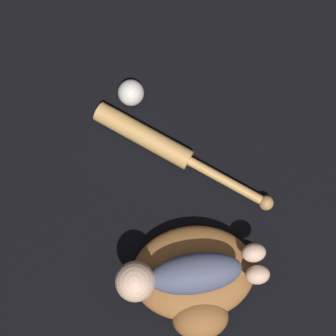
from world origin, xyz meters
TOP-DOWN VIEW (x-y plane):
  - ground_plane at (0.00, 0.00)m, footprint 6.00×6.00m
  - baseball_glove at (0.00, 0.01)m, footprint 0.37×0.34m
  - baby_figure at (0.02, -0.02)m, footprint 0.35×0.21m
  - baseball_bat at (-0.09, -0.34)m, footprint 0.30×0.47m
  - baseball at (-0.10, -0.50)m, footprint 0.07×0.07m

SIDE VIEW (x-z plane):
  - ground_plane at x=0.00m, z-range 0.00..0.00m
  - baseball_bat at x=-0.09m, z-range 0.00..0.05m
  - baseball at x=-0.10m, z-range 0.00..0.07m
  - baseball_glove at x=0.00m, z-range 0.00..0.10m
  - baby_figure at x=0.02m, z-range 0.09..0.18m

